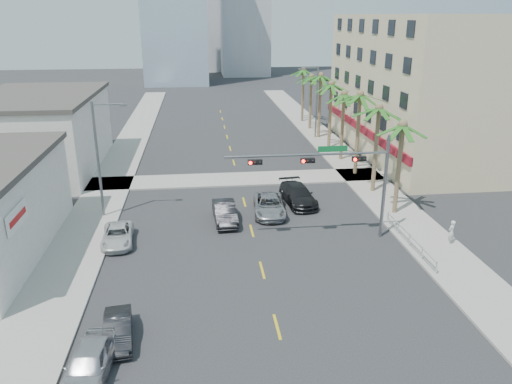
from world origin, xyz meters
TOP-DOWN VIEW (x-y plane):
  - ground at (0.00, 0.00)m, footprint 260.00×260.00m
  - sidewalk_right at (12.00, 20.00)m, footprint 4.00×120.00m
  - sidewalk_left at (-12.00, 20.00)m, footprint 4.00×120.00m
  - sidewalk_cross at (0.00, 22.00)m, footprint 80.00×4.00m
  - building_right at (21.99, 30.00)m, footprint 15.25×28.00m
  - building_left_far at (-19.50, 28.00)m, footprint 11.00×18.00m
  - traffic_signal_mast at (5.78, 7.95)m, footprint 11.12×0.54m
  - palm_tree_0 at (11.60, 12.00)m, footprint 4.80×4.80m
  - palm_tree_1 at (11.60, 17.20)m, footprint 4.80×4.80m
  - palm_tree_2 at (11.60, 22.40)m, footprint 4.80×4.80m
  - palm_tree_3 at (11.60, 27.60)m, footprint 4.80×4.80m
  - palm_tree_4 at (11.60, 32.80)m, footprint 4.80×4.80m
  - palm_tree_5 at (11.60, 38.00)m, footprint 4.80×4.80m
  - palm_tree_6 at (11.60, 43.20)m, footprint 4.80×4.80m
  - palm_tree_7 at (11.60, 48.40)m, footprint 4.80×4.80m
  - streetlight_left at (-11.00, 14.00)m, footprint 2.55×0.25m
  - streetlight_right at (11.00, 38.00)m, footprint 2.55×0.25m
  - guardrail at (10.30, 6.00)m, footprint 0.08×8.08m
  - car_parked_near at (-8.65, -4.80)m, footprint 2.18×4.63m
  - car_parked_mid at (-7.80, -2.24)m, footprint 1.75×3.84m
  - car_parked_far at (-9.40, 8.93)m, footprint 2.33×4.51m
  - car_lane_left at (-1.85, 11.94)m, footprint 1.86×4.69m
  - car_lane_center at (1.74, 13.13)m, footprint 2.79×5.37m
  - car_lane_right at (4.42, 15.12)m, footprint 2.80×5.61m
  - pedestrian at (13.24, 6.05)m, footprint 0.73×0.66m

SIDE VIEW (x-z plane):
  - ground at x=0.00m, z-range 0.00..0.00m
  - sidewalk_right at x=12.00m, z-range 0.00..0.15m
  - sidewalk_left at x=-12.00m, z-range 0.00..0.15m
  - sidewalk_cross at x=0.00m, z-range 0.00..0.15m
  - car_parked_far at x=-9.40m, z-range 0.00..1.21m
  - car_parked_mid at x=-7.80m, z-range 0.00..1.22m
  - guardrail at x=10.30m, z-range 0.17..1.17m
  - car_lane_center at x=1.74m, z-range 0.00..1.45m
  - car_lane_left at x=-1.85m, z-range 0.00..1.52m
  - car_parked_near at x=-8.65m, z-range 0.00..1.53m
  - car_lane_right at x=4.42m, z-range 0.00..1.57m
  - pedestrian at x=13.24m, z-range 0.15..1.82m
  - building_left_far at x=-19.50m, z-range 0.00..7.20m
  - streetlight_left at x=-11.00m, z-range 0.56..9.56m
  - streetlight_right at x=11.00m, z-range 0.56..9.56m
  - traffic_signal_mast at x=5.78m, z-range 1.46..8.66m
  - palm_tree_0 at x=11.60m, z-range 3.18..10.98m
  - palm_tree_3 at x=11.60m, z-range 3.18..10.98m
  - palm_tree_6 at x=11.60m, z-range 3.18..10.98m
  - palm_tree_1 at x=11.60m, z-range 3.35..11.51m
  - palm_tree_4 at x=11.60m, z-range 3.35..11.51m
  - palm_tree_7 at x=11.60m, z-range 3.35..11.51m
  - building_right at x=21.99m, z-range 0.00..15.00m
  - palm_tree_2 at x=11.60m, z-range 3.52..12.04m
  - palm_tree_5 at x=11.60m, z-range 3.52..12.04m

